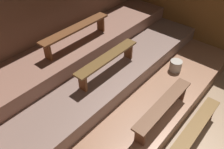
% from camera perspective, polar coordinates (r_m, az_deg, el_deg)
% --- Properties ---
extents(ground, '(6.82, 5.32, 0.08)m').
position_cam_1_polar(ground, '(5.04, 4.88, -8.79)').
color(ground, '#8D6E50').
extents(wall_back, '(6.82, 0.06, 2.34)m').
position_cam_1_polar(wall_back, '(5.61, -13.90, 11.43)').
color(wall_back, brown).
rests_on(wall_back, ground).
extents(wall_right, '(0.06, 5.32, 2.34)m').
position_cam_1_polar(wall_right, '(6.64, 21.85, 14.30)').
color(wall_right, brown).
rests_on(wall_right, ground).
extents(platform_lower, '(6.02, 3.26, 0.32)m').
position_cam_1_polar(platform_lower, '(5.17, -0.62, -3.95)').
color(platform_lower, '#946549').
rests_on(platform_lower, ground).
extents(platform_middle, '(6.02, 2.15, 0.32)m').
position_cam_1_polar(platform_middle, '(5.25, -5.25, 1.30)').
color(platform_middle, '#83675C').
rests_on(platform_middle, platform_lower).
extents(platform_upper, '(6.02, 1.11, 0.32)m').
position_cam_1_polar(platform_upper, '(5.39, -9.41, 6.17)').
color(platform_upper, '#8F6251').
rests_on(platform_upper, platform_middle).
extents(bench_floor_center, '(1.80, 0.25, 0.40)m').
position_cam_1_polar(bench_floor_center, '(4.49, 19.43, -12.83)').
color(bench_floor_center, brown).
rests_on(bench_floor_center, ground).
extents(bench_lower_center, '(1.63, 0.25, 0.40)m').
position_cam_1_polar(bench_lower_center, '(4.28, 12.52, -7.69)').
color(bench_lower_center, brown).
rests_on(bench_lower_center, platform_lower).
extents(bench_middle_center, '(1.66, 0.25, 0.40)m').
position_cam_1_polar(bench_middle_center, '(4.71, -1.13, 3.66)').
color(bench_middle_center, brown).
rests_on(bench_middle_center, platform_middle).
extents(bench_upper_center, '(1.81, 0.25, 0.40)m').
position_cam_1_polar(bench_upper_center, '(5.13, -8.91, 10.68)').
color(bench_upper_center, brown).
rests_on(bench_upper_center, platform_upper).
extents(pail_lower, '(0.28, 0.28, 0.25)m').
position_cam_1_polar(pail_lower, '(5.59, 15.43, 2.15)').
color(pail_lower, '#B2A899').
rests_on(pail_lower, platform_lower).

